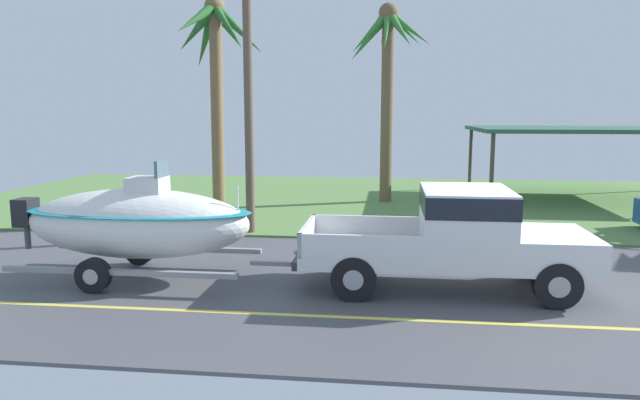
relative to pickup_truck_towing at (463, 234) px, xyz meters
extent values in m
cube|color=#4C4C51|center=(0.94, 0.03, -1.08)|extent=(36.00, 8.00, 0.06)
cube|color=#567F42|center=(0.94, 11.03, -1.06)|extent=(36.00, 14.00, 0.11)
cube|color=#DBCC4C|center=(0.94, -1.77, -1.05)|extent=(34.20, 0.12, 0.01)
cube|color=silver|center=(-0.33, 0.00, -0.42)|extent=(5.24, 1.98, 0.22)
cube|color=silver|center=(1.56, 0.00, -0.12)|extent=(1.47, 1.98, 0.38)
cube|color=silver|center=(0.04, 0.00, 0.27)|extent=(1.57, 1.98, 1.16)
cube|color=black|center=(0.04, 0.00, 0.62)|extent=(1.59, 2.00, 0.38)
cube|color=#9D9D9D|center=(-1.85, 0.00, -0.29)|extent=(2.20, 1.98, 0.04)
cube|color=silver|center=(-1.85, 0.95, -0.09)|extent=(2.20, 0.08, 0.45)
cube|color=silver|center=(-1.85, -0.95, -0.09)|extent=(2.20, 0.08, 0.45)
cube|color=silver|center=(-2.91, 0.00, -0.09)|extent=(0.08, 1.98, 0.45)
cube|color=#333338|center=(-3.01, 0.00, -0.48)|extent=(0.12, 1.79, 0.16)
sphere|color=#B2B2B7|center=(-3.13, 0.00, -0.43)|extent=(0.10, 0.10, 0.10)
cylinder|color=black|center=(1.48, 0.88, -0.65)|extent=(0.80, 0.28, 0.80)
cylinder|color=#9E9EA3|center=(1.48, 0.88, -0.65)|extent=(0.36, 0.29, 0.36)
cylinder|color=black|center=(1.48, -0.88, -0.65)|extent=(0.80, 0.28, 0.80)
cylinder|color=#9E9EA3|center=(1.48, -0.88, -0.65)|extent=(0.36, 0.29, 0.36)
cylinder|color=black|center=(-1.96, 0.88, -0.65)|extent=(0.80, 0.28, 0.80)
cylinder|color=#9E9EA3|center=(-1.96, 0.88, -0.65)|extent=(0.36, 0.29, 0.36)
cylinder|color=black|center=(-1.96, -0.88, -0.65)|extent=(0.80, 0.28, 0.80)
cylinder|color=#9E9EA3|center=(-1.96, -0.88, -0.65)|extent=(0.36, 0.29, 0.36)
cube|color=gray|center=(-3.58, 0.00, -0.67)|extent=(0.90, 0.10, 0.08)
cube|color=gray|center=(-6.30, 0.95, -0.67)|extent=(4.53, 0.12, 0.10)
cube|color=gray|center=(-6.30, -0.95, -0.67)|extent=(4.53, 0.12, 0.10)
cylinder|color=black|center=(-6.75, 1.01, -0.73)|extent=(0.64, 0.22, 0.64)
cylinder|color=#9E9EA3|center=(-6.75, 1.01, -0.73)|extent=(0.29, 0.23, 0.29)
cylinder|color=black|center=(-6.75, -1.01, -0.73)|extent=(0.64, 0.22, 0.64)
cylinder|color=#9E9EA3|center=(-6.75, -1.01, -0.73)|extent=(0.29, 0.23, 0.29)
ellipsoid|color=white|center=(-6.30, 0.00, 0.06)|extent=(4.51, 1.78, 1.37)
ellipsoid|color=teal|center=(-6.30, 0.00, 0.30)|extent=(4.60, 1.81, 0.12)
cube|color=silver|center=(-6.07, 0.00, 0.66)|extent=(0.70, 0.60, 0.65)
cube|color=slate|center=(-5.77, 0.00, 1.14)|extent=(0.06, 0.56, 0.36)
cube|color=black|center=(-8.67, 0.00, 0.24)|extent=(0.36, 0.44, 0.56)
cylinder|color=#4C4C51|center=(-8.67, 0.00, -0.14)|extent=(0.12, 0.12, 0.75)
cylinder|color=silver|center=(-4.27, 0.00, 0.59)|extent=(0.04, 0.04, 0.50)
cylinder|color=#4C4238|center=(2.05, 14.59, 0.24)|extent=(0.14, 0.14, 2.59)
cylinder|color=#4C4238|center=(2.05, 9.23, 0.24)|extent=(0.14, 0.14, 2.59)
cube|color=#2D5647|center=(5.73, 11.91, 1.61)|extent=(7.87, 5.86, 0.14)
cylinder|color=brown|center=(-6.55, 6.34, 2.12)|extent=(0.37, 0.47, 6.35)
cone|color=#286028|center=(-5.82, 6.26, 4.61)|extent=(1.72, 0.54, 1.62)
cone|color=#286028|center=(-6.26, 6.76, 4.75)|extent=(1.12, 1.36, 1.39)
cone|color=#286028|center=(-6.99, 6.87, 4.48)|extent=(1.42, 1.58, 1.91)
cone|color=#286028|center=(-7.06, 6.27, 4.67)|extent=(1.38, 0.56, 1.51)
cone|color=#286028|center=(-6.83, 5.53, 4.83)|extent=(0.98, 1.91, 1.26)
cone|color=#286028|center=(-6.05, 5.73, 4.75)|extent=(1.33, 1.54, 1.33)
sphere|color=brown|center=(-6.55, 6.34, 5.30)|extent=(0.59, 0.59, 0.59)
cylinder|color=brown|center=(-1.51, 10.55, 2.33)|extent=(0.43, 0.74, 6.77)
cone|color=#387A38|center=(-0.77, 10.58, 5.15)|extent=(1.69, 0.39, 1.37)
cone|color=#387A38|center=(-0.92, 11.11, 5.22)|extent=(1.49, 1.44, 1.24)
cone|color=#387A38|center=(-1.64, 11.05, 5.20)|extent=(0.62, 1.30, 1.24)
cone|color=#387A38|center=(-2.18, 10.89, 4.93)|extent=(1.80, 1.21, 1.86)
cone|color=#387A38|center=(-2.13, 10.34, 5.01)|extent=(1.58, 0.83, 1.63)
cone|color=#387A38|center=(-1.56, 9.97, 5.04)|extent=(0.43, 1.42, 1.55)
cone|color=#387A38|center=(-1.12, 10.06, 5.08)|extent=(1.24, 1.42, 1.52)
sphere|color=brown|center=(-1.51, 10.55, 5.71)|extent=(0.68, 0.68, 0.68)
cylinder|color=brown|center=(-5.10, 4.43, 2.87)|extent=(0.24, 0.24, 7.85)
camera|label=1|loc=(-1.36, -10.77, 2.24)|focal=32.60mm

